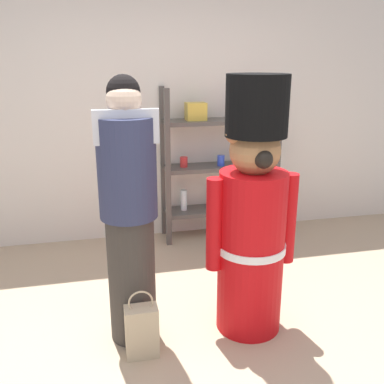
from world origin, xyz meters
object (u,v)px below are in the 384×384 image
at_px(teddy_bear_guard, 252,218).
at_px(shopping_bag, 142,331).
at_px(merchandise_shelf, 219,162).
at_px(person_shopper, 129,212).

bearing_deg(teddy_bear_guard, shopping_bag, -168.48).
bearing_deg(shopping_bag, merchandise_shelf, 60.62).
height_order(merchandise_shelf, shopping_bag, merchandise_shelf).
bearing_deg(teddy_bear_guard, merchandise_shelf, 81.35).
height_order(teddy_bear_guard, person_shopper, person_shopper).
bearing_deg(person_shopper, shopping_bag, -82.37).
bearing_deg(person_shopper, teddy_bear_guard, -4.92).
bearing_deg(teddy_bear_guard, person_shopper, 175.08).
distance_m(person_shopper, shopping_bag, 0.74).
height_order(merchandise_shelf, person_shopper, person_shopper).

